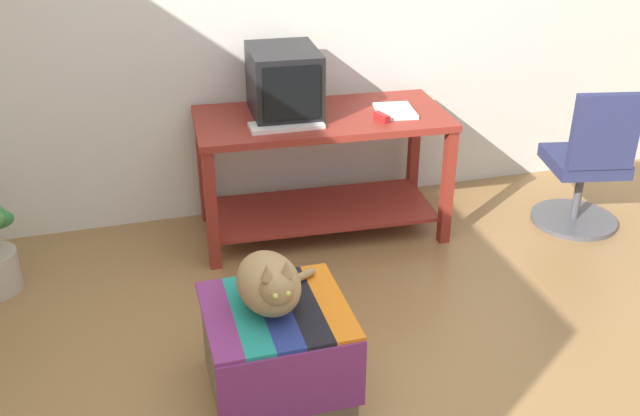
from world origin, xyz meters
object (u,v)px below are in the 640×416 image
object	(u,v)px
cat	(270,283)
office_chair	(587,169)
ottoman_with_blanket	(277,349)
desk	(322,153)
tv_monitor	(284,83)
keyboard	(286,126)
stapler	(382,117)
book	(395,111)

from	to	relation	value
cat	office_chair	bearing A→B (deg)	20.72
ottoman_with_blanket	cat	bearing A→B (deg)	140.87
desk	cat	distance (m)	1.43
tv_monitor	keyboard	distance (m)	0.27
tv_monitor	ottoman_with_blanket	world-z (taller)	tv_monitor
desk	office_chair	bearing A→B (deg)	-10.77
tv_monitor	stapler	bearing A→B (deg)	-23.52
keyboard	cat	size ratio (longest dim) A/B	0.98
keyboard	office_chair	bearing A→B (deg)	-6.96
ottoman_with_blanket	cat	size ratio (longest dim) A/B	1.45
desk	tv_monitor	world-z (taller)	tv_monitor
book	cat	size ratio (longest dim) A/B	0.64
keyboard	ottoman_with_blanket	xyz separation A→B (m)	(-0.34, -1.18, -0.54)
keyboard	cat	xyz separation A→B (m)	(-0.35, -1.17, -0.22)
desk	stapler	world-z (taller)	stapler
cat	stapler	xyz separation A→B (m)	(0.89, 1.13, 0.23)
stapler	office_chair	bearing A→B (deg)	-25.27
book	stapler	xyz separation A→B (m)	(-0.12, -0.10, 0.01)
tv_monitor	ottoman_with_blanket	size ratio (longest dim) A/B	0.84
tv_monitor	cat	world-z (taller)	tv_monitor
cat	office_chair	world-z (taller)	office_chair
tv_monitor	book	xyz separation A→B (m)	(0.61, -0.15, -0.17)
ottoman_with_blanket	stapler	bearing A→B (deg)	52.73
office_chair	stapler	distance (m)	1.31
book	office_chair	bearing A→B (deg)	-7.92
desk	office_chair	xyz separation A→B (m)	(1.53, -0.38, -0.12)
tv_monitor	ottoman_with_blanket	xyz separation A→B (m)	(-0.38, -1.39, -0.71)
tv_monitor	keyboard	world-z (taller)	tv_monitor
tv_monitor	book	distance (m)	0.65
ottoman_with_blanket	keyboard	bearing A→B (deg)	74.14
desk	tv_monitor	distance (m)	0.47
desk	cat	xyz separation A→B (m)	(-0.59, -1.30, 0.03)
tv_monitor	stapler	size ratio (longest dim) A/B	4.53
desk	ottoman_with_blanket	size ratio (longest dim) A/B	2.47
tv_monitor	book	world-z (taller)	tv_monitor
tv_monitor	stapler	distance (m)	0.58
stapler	cat	bearing A→B (deg)	-143.84
desk	book	distance (m)	0.49
book	office_chair	world-z (taller)	office_chair
office_chair	stapler	size ratio (longest dim) A/B	8.09
ottoman_with_blanket	book	bearing A→B (deg)	51.49
office_chair	stapler	xyz separation A→B (m)	(-1.24, 0.21, 0.37)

